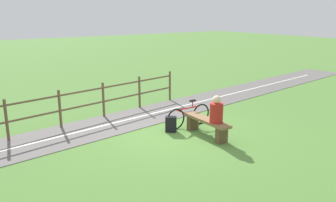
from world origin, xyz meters
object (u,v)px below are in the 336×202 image
at_px(bench, 206,124).
at_px(bicycle, 189,116).
at_px(backpack, 171,124).
at_px(person_seated, 216,111).

distance_m(bench, bicycle, 0.95).
bearing_deg(bicycle, backpack, 4.85).
bearing_deg(person_seated, backpack, 26.66).
xyz_separation_m(bench, bicycle, (0.95, -0.11, -0.00)).
height_order(person_seated, backpack, person_seated).
relative_size(person_seated, bicycle, 0.46).
bearing_deg(person_seated, bicycle, -3.19).
height_order(bench, backpack, bench).
height_order(bench, bicycle, bicycle).
xyz_separation_m(person_seated, bicycle, (1.35, -0.13, -0.49)).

